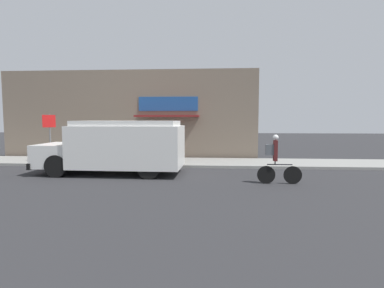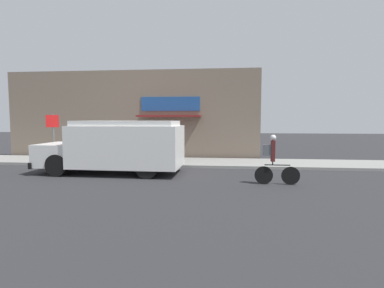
% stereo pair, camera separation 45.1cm
% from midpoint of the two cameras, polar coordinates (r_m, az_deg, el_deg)
% --- Properties ---
extents(ground_plane, '(70.00, 70.00, 0.00)m').
position_cam_midpoint_polar(ground_plane, '(14.23, -16.33, -4.27)').
color(ground_plane, '#2B2B2D').
extents(sidewalk, '(28.00, 2.71, 0.12)m').
position_cam_midpoint_polar(sidewalk, '(15.48, -14.58, -3.28)').
color(sidewalk, gray).
rests_on(sidewalk, ground_plane).
extents(storefront, '(14.18, 1.03, 4.85)m').
position_cam_midpoint_polar(storefront, '(16.85, -12.75, 5.47)').
color(storefront, '#756656').
rests_on(storefront, ground_plane).
extents(school_bus, '(5.77, 2.68, 2.12)m').
position_cam_midpoint_polar(school_bus, '(12.30, -14.92, -0.43)').
color(school_bus, white).
rests_on(school_bus, ground_plane).
extents(cyclist, '(1.49, 0.20, 1.67)m').
position_cam_midpoint_polar(cyclist, '(10.39, 14.54, -2.98)').
color(cyclist, black).
rests_on(cyclist, ground_plane).
extents(stop_sign_post, '(0.45, 0.45, 2.32)m').
position_cam_midpoint_polar(stop_sign_post, '(16.13, -26.22, 2.46)').
color(stop_sign_post, slate).
rests_on(stop_sign_post, sidewalk).
extents(trash_bin, '(0.59, 0.59, 0.85)m').
position_cam_midpoint_polar(trash_bin, '(16.27, -17.94, -1.24)').
color(trash_bin, '#38383D').
rests_on(trash_bin, sidewalk).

